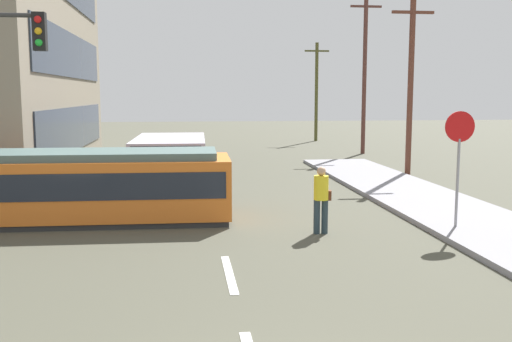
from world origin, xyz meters
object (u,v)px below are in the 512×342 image
at_px(utility_pole_far, 365,73).
at_px(pedestrian_crossing, 321,196).
at_px(stop_sign, 459,145).
at_px(parked_sedan_mid, 45,179).
at_px(utility_pole_mid, 411,84).
at_px(city_bus, 170,159).
at_px(utility_pole_distant, 316,90).
at_px(streetcar_tram, 94,185).

bearing_deg(utility_pole_far, pedestrian_crossing, -110.37).
height_order(pedestrian_crossing, stop_sign, stop_sign).
relative_size(parked_sedan_mid, utility_pole_far, 0.46).
bearing_deg(utility_pole_mid, city_bus, -166.83).
bearing_deg(stop_sign, utility_pole_distant, 83.98).
relative_size(utility_pole_far, utility_pole_distant, 1.25).
xyz_separation_m(pedestrian_crossing, utility_pole_distant, (6.43, 28.46, 2.82)).
relative_size(streetcar_tram, parked_sedan_mid, 1.80).
bearing_deg(parked_sedan_mid, utility_pole_distant, 57.11).
height_order(streetcar_tram, city_bus, streetcar_tram).
relative_size(pedestrian_crossing, utility_pole_distant, 0.23).
height_order(streetcar_tram, utility_pole_far, utility_pole_far).
height_order(pedestrian_crossing, parked_sedan_mid, pedestrian_crossing).
xyz_separation_m(streetcar_tram, pedestrian_crossing, (5.79, -2.24, -0.04)).
bearing_deg(pedestrian_crossing, utility_pole_far, 69.63).
height_order(parked_sedan_mid, utility_pole_far, utility_pole_far).
xyz_separation_m(streetcar_tram, utility_pole_mid, (11.97, 7.67, 2.89)).
xyz_separation_m(streetcar_tram, stop_sign, (9.20, -2.47, 1.21)).
distance_m(streetcar_tram, pedestrian_crossing, 6.21).
relative_size(stop_sign, utility_pole_far, 0.32).
relative_size(stop_sign, utility_pole_mid, 0.39).
bearing_deg(city_bus, utility_pole_distant, 63.83).
bearing_deg(stop_sign, pedestrian_crossing, 176.20).
height_order(pedestrian_crossing, utility_pole_mid, utility_pole_mid).
bearing_deg(parked_sedan_mid, utility_pole_mid, 14.70).
bearing_deg(pedestrian_crossing, parked_sedan_mid, 142.08).
bearing_deg(utility_pole_distant, stop_sign, -96.02).
bearing_deg(stop_sign, streetcar_tram, 164.98).
bearing_deg(utility_pole_mid, parked_sedan_mid, -165.30).
distance_m(stop_sign, utility_pole_mid, 10.64).
distance_m(utility_pole_mid, utility_pole_far, 9.11).
height_order(city_bus, stop_sign, stop_sign).
distance_m(streetcar_tram, city_bus, 5.68).
height_order(streetcar_tram, utility_pole_mid, utility_pole_mid).
relative_size(city_bus, parked_sedan_mid, 1.33).
relative_size(utility_pole_mid, utility_pole_far, 0.83).
xyz_separation_m(city_bus, utility_pole_mid, (10.01, 2.34, 2.81)).
relative_size(streetcar_tram, utility_pole_mid, 1.00).
relative_size(parked_sedan_mid, utility_pole_mid, 0.56).
bearing_deg(pedestrian_crossing, city_bus, 116.86).
height_order(streetcar_tram, pedestrian_crossing, streetcar_tram).
height_order(city_bus, utility_pole_mid, utility_pole_mid).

